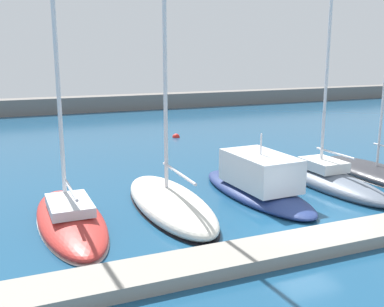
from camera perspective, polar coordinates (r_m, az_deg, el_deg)
ground_plane at (r=19.77m, az=13.84°, el=-8.80°), size 120.00×120.00×0.00m
dock_pier at (r=18.29m, az=17.54°, el=-10.06°), size 25.36×1.86×0.46m
breakwater_seawall at (r=56.29m, az=-11.29°, el=6.14°), size 108.00×2.36×1.82m
sailboat_red_nearest at (r=19.97m, az=-14.95°, el=-7.54°), size 2.68×8.49×15.27m
sailboat_ivory_second at (r=21.04m, az=-2.80°, el=-6.03°), size 2.94×8.87×15.63m
motorboat_navy_third at (r=23.08m, az=8.08°, el=-3.46°), size 3.27×8.83×3.45m
sailboat_slate_fourth at (r=25.89m, az=16.16°, el=-2.82°), size 2.61×9.36×15.83m
sailboat_charcoal_fifth at (r=28.36m, az=22.48°, el=-2.27°), size 3.23×9.41×17.26m
mooring_buoy_red at (r=38.43m, az=-2.00°, el=2.03°), size 0.63×0.63×0.63m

